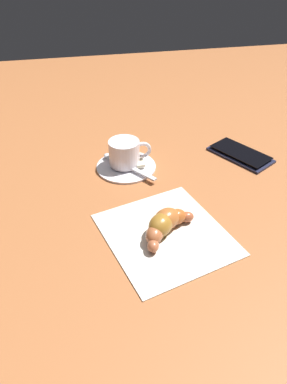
% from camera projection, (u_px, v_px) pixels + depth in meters
% --- Properties ---
extents(ground_plane, '(1.80, 1.80, 0.00)m').
position_uv_depth(ground_plane, '(146.00, 196.00, 0.66)').
color(ground_plane, '#A25D32').
extents(saucer, '(0.12, 0.12, 0.01)m').
position_uv_depth(saucer, '(126.00, 166.00, 0.74)').
color(saucer, white).
rests_on(saucer, ground).
extents(espresso_cup, '(0.06, 0.09, 0.05)m').
position_uv_depth(espresso_cup, '(125.00, 152.00, 0.72)').
color(espresso_cup, white).
rests_on(espresso_cup, saucer).
extents(teaspoon, '(0.12, 0.09, 0.01)m').
position_uv_depth(teaspoon, '(121.00, 162.00, 0.73)').
color(teaspoon, silver).
rests_on(teaspoon, saucer).
extents(sugar_packet, '(0.06, 0.02, 0.01)m').
position_uv_depth(sugar_packet, '(138.00, 159.00, 0.74)').
color(sugar_packet, beige).
rests_on(sugar_packet, saucer).
extents(napkin, '(0.24, 0.23, 0.00)m').
position_uv_depth(napkin, '(166.00, 234.00, 0.58)').
color(napkin, silver).
rests_on(napkin, ground).
extents(croissant, '(0.09, 0.10, 0.04)m').
position_uv_depth(croissant, '(164.00, 224.00, 0.57)').
color(croissant, '#AA5534').
rests_on(croissant, napkin).
extents(cell_phone, '(0.15, 0.12, 0.01)m').
position_uv_depth(cell_phone, '(240.00, 154.00, 0.77)').
color(cell_phone, '#1C1E35').
rests_on(cell_phone, ground).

